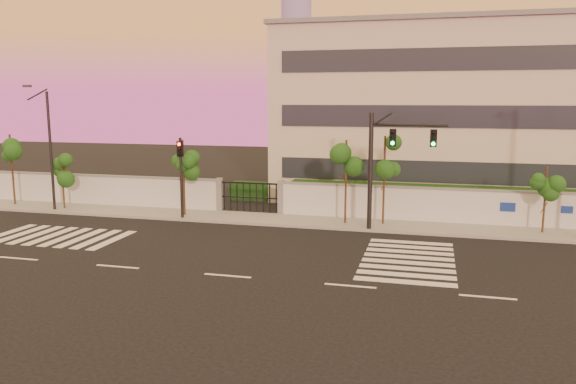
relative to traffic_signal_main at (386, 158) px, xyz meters
name	(u,v)px	position (x,y,z in m)	size (l,w,h in m)	color
ground	(228,276)	(-5.49, -9.23, -4.03)	(120.00, 120.00, 0.00)	black
sidewalk	(291,220)	(-5.49, 1.27, -3.96)	(60.00, 3.00, 0.15)	gray
perimeter_wall	(299,199)	(-5.39, 2.77, -2.96)	(60.00, 0.36, 2.20)	silver
hedge_row	(324,197)	(-4.33, 5.51, -3.22)	(41.00, 4.25, 1.80)	#13330F
institutional_building	(450,112)	(3.51, 12.76, 2.12)	(24.40, 12.40, 12.25)	beige
road_markings	(224,249)	(-7.07, -5.47, -4.02)	(57.00, 7.62, 0.02)	silver
street_tree_a	(11,153)	(-24.51, 1.33, -0.50)	(1.59, 1.27, 4.80)	#382314
street_tree_b	(62,169)	(-20.43, 0.95, -1.36)	(1.40, 1.11, 3.63)	#382314
street_tree_c	(184,160)	(-12.04, 0.96, -0.58)	(1.60, 1.27, 4.69)	#382314
street_tree_d	(347,163)	(-2.25, 1.09, -0.47)	(1.45, 1.16, 4.85)	#382314
street_tree_e	(385,160)	(-0.16, 1.44, -0.30)	(1.49, 1.18, 5.08)	#382314
street_tree_f	(546,185)	(8.17, 1.46, -1.35)	(1.34, 1.07, 3.64)	#382314
traffic_signal_main	(386,158)	(0.00, 0.00, 0.00)	(4.03, 0.56, 6.38)	black
traffic_signal_secondary	(181,168)	(-11.85, 0.15, -0.94)	(0.38, 0.35, 4.87)	black
streetlight_west	(49,145)	(-20.80, 0.26, 0.24)	(0.47, 1.90, 7.90)	black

